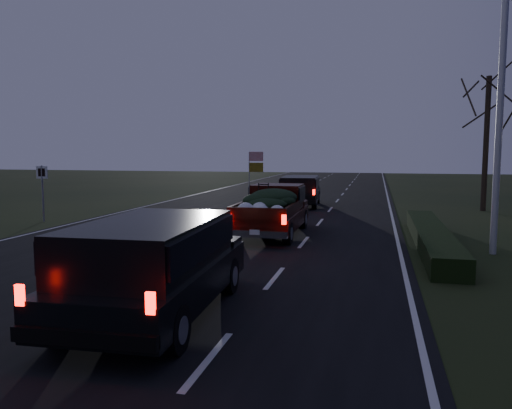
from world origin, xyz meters
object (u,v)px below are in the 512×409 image
at_px(pickup_truck, 273,207).
at_px(lead_suv, 300,188).
at_px(rear_suv, 154,258).
at_px(light_pole, 502,71).

xyz_separation_m(pickup_truck, lead_suv, (-0.45, 9.92, 0.01)).
height_order(lead_suv, rear_suv, rear_suv).
bearing_deg(light_pole, rear_suv, -133.61).
height_order(light_pole, lead_suv, light_pole).
bearing_deg(pickup_truck, rear_suv, -91.82).
bearing_deg(rear_suv, pickup_truck, 86.11).
bearing_deg(pickup_truck, lead_suv, 92.21).
xyz_separation_m(pickup_truck, rear_suv, (-0.24, -9.79, 0.10)).
relative_size(lead_suv, rear_suv, 0.93).
distance_m(pickup_truck, rear_suv, 9.79).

